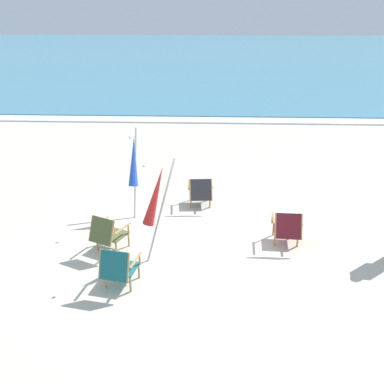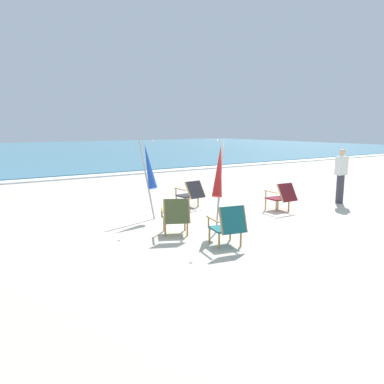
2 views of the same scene
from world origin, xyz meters
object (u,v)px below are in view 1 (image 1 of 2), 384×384
Objects in this scene: beach_chair_front_left at (287,227)px; beach_chair_front_right at (200,191)px; beach_chair_far_center at (108,233)px; beach_chair_mid_center at (118,267)px; umbrella_furled_blue at (134,162)px; umbrella_furled_red at (156,197)px.

beach_chair_front_right is (-1.82, 1.76, -0.00)m from beach_chair_front_left.
beach_chair_far_center is 1.05× the size of beach_chair_mid_center.
umbrella_furled_blue is at bearing 80.83° from beach_chair_far_center.
umbrella_furled_blue reaches higher than beach_chair_far_center.
umbrella_furled_red is (0.57, 1.05, 0.89)m from beach_chair_mid_center.
umbrella_furled_blue is at bearing 93.01° from beach_chair_mid_center.
beach_chair_front_right is 0.40× the size of umbrella_furled_red.
beach_chair_far_center is 1.35m from umbrella_furled_red.
umbrella_furled_blue is (-0.16, 2.99, 0.86)m from beach_chair_mid_center.
beach_chair_mid_center is 3.64m from beach_chair_front_right.
beach_chair_front_left is 0.97× the size of beach_chair_mid_center.
beach_chair_mid_center is at bearing -69.76° from beach_chair_far_center.
beach_chair_front_right is at bearing 135.89° from beach_chair_front_left.
umbrella_furled_red is at bearing 61.71° from beach_chair_mid_center.
beach_chair_mid_center is (0.45, -1.21, 0.00)m from beach_chair_far_center.
beach_chair_front_right is at bearing 14.16° from umbrella_furled_blue.
beach_chair_far_center is 1.06× the size of beach_chair_front_right.
beach_chair_far_center is 0.43× the size of umbrella_furled_red.
umbrella_furled_red is at bearing -69.60° from umbrella_furled_blue.
beach_chair_far_center is at bearing 110.24° from beach_chair_mid_center.
beach_chair_mid_center is at bearing -118.29° from umbrella_furled_red.
beach_chair_far_center is 2.01m from umbrella_furled_blue.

